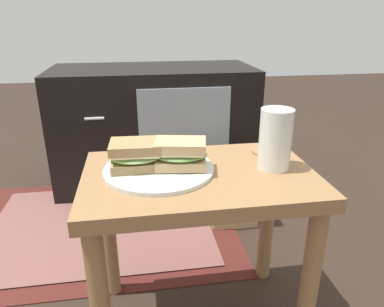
{
  "coord_description": "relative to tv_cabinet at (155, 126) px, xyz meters",
  "views": [
    {
      "loc": [
        -0.14,
        -0.77,
        0.82
      ],
      "look_at": [
        -0.02,
        0.0,
        0.51
      ],
      "focal_mm": 33.28,
      "sensor_mm": 36.0,
      "label": 1
    }
  ],
  "objects": [
    {
      "name": "plate",
      "position": [
        -0.04,
        -0.93,
        0.17
      ],
      "size": [
        0.27,
        0.27,
        0.01
      ],
      "primitive_type": "cylinder",
      "color": "silver",
      "rests_on": "side_table"
    },
    {
      "name": "area_rug",
      "position": [
        -0.26,
        -0.42,
        -0.29
      ],
      "size": [
        1.08,
        0.82,
        0.01
      ],
      "color": "#4C1E19",
      "rests_on": "ground"
    },
    {
      "name": "sandwich_front",
      "position": [
        -0.09,
        -0.92,
        0.21
      ],
      "size": [
        0.13,
        0.1,
        0.07
      ],
      "color": "#9E7A4C",
      "rests_on": "plate"
    },
    {
      "name": "side_table",
      "position": [
        0.06,
        -0.95,
        0.08
      ],
      "size": [
        0.56,
        0.36,
        0.46
      ],
      "color": "olive",
      "rests_on": "ground"
    },
    {
      "name": "paper_bag",
      "position": [
        0.28,
        -0.47,
        -0.14
      ],
      "size": [
        0.19,
        0.13,
        0.3
      ],
      "color": "tan",
      "rests_on": "ground"
    },
    {
      "name": "tv_cabinet",
      "position": [
        0.0,
        0.0,
        0.0
      ],
      "size": [
        0.96,
        0.46,
        0.58
      ],
      "color": "black",
      "rests_on": "ground"
    },
    {
      "name": "coaster",
      "position": [
        0.27,
        -0.84,
        0.17
      ],
      "size": [
        0.1,
        0.1,
        0.01
      ],
      "primitive_type": "cylinder",
      "color": "#996B47",
      "rests_on": "side_table"
    },
    {
      "name": "beer_glass",
      "position": [
        0.24,
        -0.95,
        0.24
      ],
      "size": [
        0.08,
        0.08,
        0.15
      ],
      "color": "silver",
      "rests_on": "side_table"
    },
    {
      "name": "sandwich_back",
      "position": [
        0.01,
        -0.93,
        0.22
      ],
      "size": [
        0.14,
        0.1,
        0.07
      ],
      "color": "tan",
      "rests_on": "plate"
    }
  ]
}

